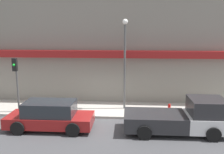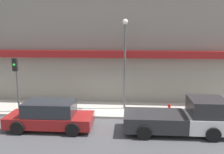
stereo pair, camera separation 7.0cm
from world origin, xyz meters
name	(u,v)px [view 1 (the left image)]	position (x,y,z in m)	size (l,w,h in m)	color
ground_plane	(103,119)	(0.00, 0.00, 0.00)	(80.00, 80.00, 0.00)	#424244
sidewalk	(106,109)	(0.00, 1.60, 0.07)	(36.00, 3.20, 0.14)	#ADA89E
building	(109,25)	(-0.01, 4.68, 5.65)	(19.80, 3.80, 11.33)	gray
pickup_truck	(183,118)	(4.35, -1.74, 0.81)	(5.34, 2.25, 1.85)	silver
parked_car	(50,116)	(-2.71, -1.74, 0.75)	(4.62, 2.01, 1.54)	maroon
fire_hydrant	(169,109)	(4.07, 0.81, 0.46)	(0.18, 0.18, 0.64)	red
street_lamp	(125,54)	(1.25, 1.68, 3.77)	(0.36, 0.36, 5.84)	#4C4C4C
traffic_light	(16,75)	(-5.48, 0.46, 2.53)	(0.28, 0.42, 3.46)	#4C4C4C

